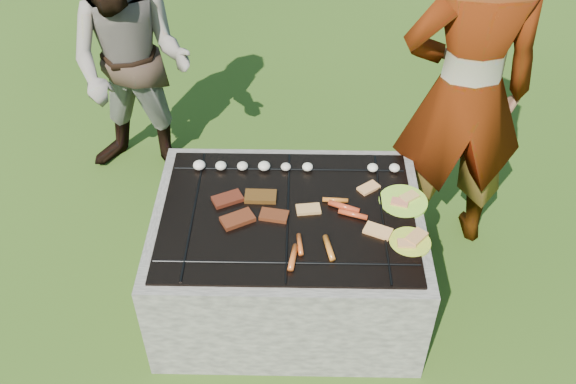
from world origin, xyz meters
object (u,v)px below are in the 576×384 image
plate_near (411,241)px  bystander (132,66)px  fire_pit (288,259)px  plate_far (403,201)px  cook (466,94)px

plate_near → bystander: (-1.49, 1.23, 0.17)m
plate_near → fire_pit: bearing=162.6°
bystander → plate_far: bearing=-22.0°
plate_near → bystander: bystander is taller
plate_near → cook: bearing=65.5°
plate_near → bystander: 1.94m
plate_far → plate_near: bearing=-89.5°
cook → fire_pit: bearing=29.5°
fire_pit → bystander: 1.49m
fire_pit → cook: 1.22m
plate_far → bystander: bearing=147.3°
plate_far → fire_pit: bearing=-170.5°
cook → bystander: bearing=-17.5°
fire_pit → plate_far: size_ratio=4.77×
fire_pit → bystander: bearing=131.5°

